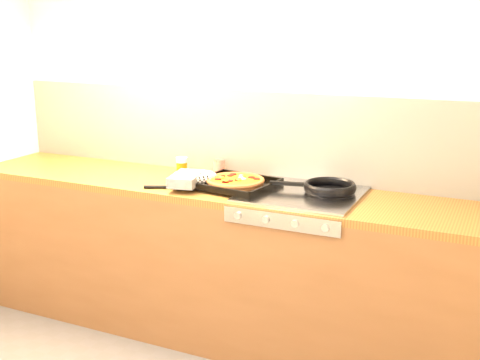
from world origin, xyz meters
The scene contains 9 objects.
room_shell centered at (0.00, 1.39, 1.15)m, with size 3.20×3.20×3.20m.
counter_run centered at (0.00, 1.10, 0.45)m, with size 3.20×0.62×0.90m.
stovetop centered at (0.45, 1.10, 0.91)m, with size 0.60×0.56×0.02m, color #A0A0A6.
pizza_on_tray centered at (0.01, 1.05, 0.94)m, with size 0.56×0.45×0.07m.
frying_pan centered at (0.57, 1.16, 0.94)m, with size 0.48×0.32×0.05m.
tomato_can centered at (-0.14, 1.30, 0.95)m, with size 0.09×0.09×0.10m.
juice_glass centered at (-0.33, 1.20, 0.96)m, with size 0.08×0.08×0.11m.
wooden_spoon centered at (0.09, 1.33, 0.91)m, with size 0.30×0.06×0.02m.
black_spatula centered at (-0.24, 0.92, 0.91)m, with size 0.28×0.16×0.02m.
Camera 1 is at (1.43, -1.78, 1.76)m, focal length 45.00 mm.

